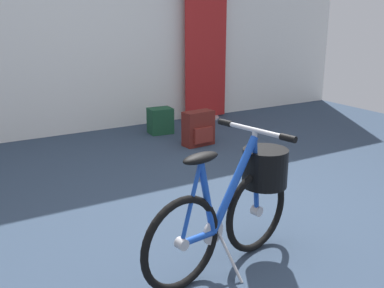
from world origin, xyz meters
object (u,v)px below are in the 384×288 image
(folding_bike_foreground, at_px, (239,199))
(backpack_on_floor, at_px, (160,121))
(floor_banner_stand, at_px, (206,52))
(handbag_on_floor, at_px, (199,129))

(folding_bike_foreground, height_order, backpack_on_floor, folding_bike_foreground)
(folding_bike_foreground, relative_size, backpack_on_floor, 3.62)
(floor_banner_stand, xyz_separation_m, handbag_on_floor, (-0.72, -1.02, -0.68))
(floor_banner_stand, height_order, handbag_on_floor, floor_banner_stand)
(floor_banner_stand, distance_m, backpack_on_floor, 1.17)
(backpack_on_floor, xyz_separation_m, handbag_on_floor, (0.13, -0.64, 0.03))
(folding_bike_foreground, xyz_separation_m, backpack_on_floor, (0.87, 2.70, -0.23))
(backpack_on_floor, relative_size, handbag_on_floor, 0.81)
(floor_banner_stand, relative_size, folding_bike_foreground, 1.78)
(folding_bike_foreground, bearing_deg, backpack_on_floor, 72.13)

